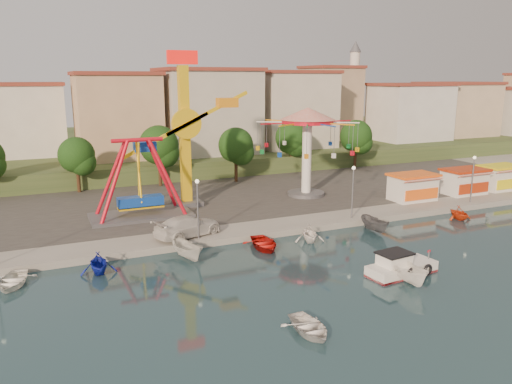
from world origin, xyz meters
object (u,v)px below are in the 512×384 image
kamikaze_tower (190,135)px  rowboat_a (309,327)px  pirate_ship_ride (139,180)px  wave_swinger (307,132)px  skiff (407,272)px  van (188,226)px  cabin_motorboat (400,268)px

kamikaze_tower → rowboat_a: size_ratio=4.66×
pirate_ship_ride → wave_swinger: size_ratio=0.86×
wave_swinger → kamikaze_tower: bearing=175.6°
skiff → van: (-11.77, 15.05, 0.72)m
pirate_ship_ride → rowboat_a: size_ratio=2.82×
wave_swinger → rowboat_a: 32.96m
pirate_ship_ride → skiff: 27.41m
wave_swinger → rowboat_a: (-15.53, -28.00, -7.83)m
wave_swinger → van: (-17.33, -9.50, -6.68)m
kamikaze_tower → cabin_motorboat: bearing=-69.8°
pirate_ship_ride → wave_swinger: wave_swinger is taller
wave_swinger → skiff: bearing=-102.8°
rowboat_a → van: bearing=95.5°
pirate_ship_ride → skiff: size_ratio=2.42×
wave_swinger → rowboat_a: wave_swinger is taller
kamikaze_tower → wave_swinger: (13.83, -1.06, -0.11)m
rowboat_a → kamikaze_tower: bearing=86.6°
wave_swinger → cabin_motorboat: (-4.94, -23.07, -7.68)m
wave_swinger → rowboat_a: bearing=-119.0°
kamikaze_tower → skiff: kamikaze_tower is taller
skiff → van: 19.12m
pirate_ship_ride → skiff: (14.35, -23.07, -3.60)m
rowboat_a → van: size_ratio=0.56×
kamikaze_tower → wave_swinger: bearing=-4.4°
skiff → wave_swinger: bearing=80.3°
cabin_motorboat → skiff: 1.63m
kamikaze_tower → cabin_motorboat: 26.87m
rowboat_a → skiff: skiff is taller
cabin_motorboat → van: size_ratio=0.91×
rowboat_a → van: 18.62m
wave_swinger → skiff: 26.24m
pirate_ship_ride → cabin_motorboat: (14.96, -21.59, -3.88)m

